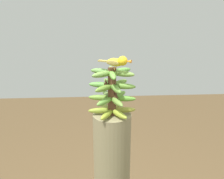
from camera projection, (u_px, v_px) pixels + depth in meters
The scene contains 2 objects.
banana_bunch at pixel (112, 92), 1.54m from camera, with size 0.29×0.28×0.30m.
perched_bird at pixel (118, 62), 1.45m from camera, with size 0.19×0.11×0.08m.
Camera 1 is at (-0.09, -1.46, 1.97)m, focal length 41.04 mm.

